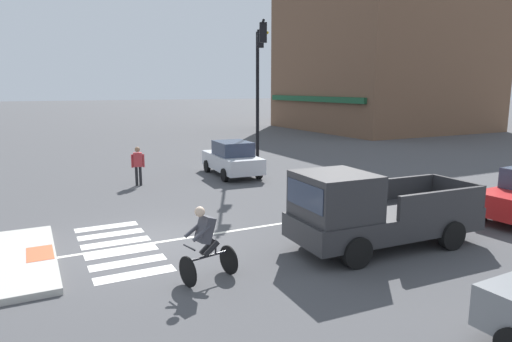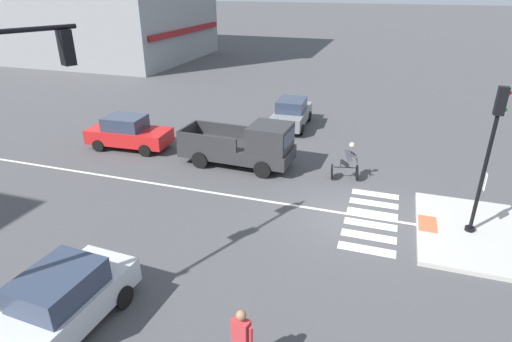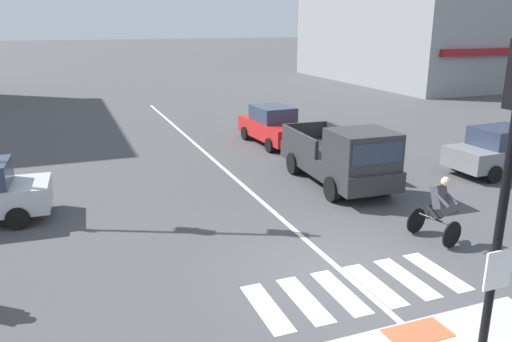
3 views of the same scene
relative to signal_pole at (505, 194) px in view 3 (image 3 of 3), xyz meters
name	(u,v)px [view 3 (image 3 of 3)]	position (x,y,z in m)	size (l,w,h in m)	color
ground_plane	(342,275)	(0.00, 3.79, -3.06)	(300.00, 300.00, 0.00)	#474749
tactile_pad_front	(418,333)	(0.00, 1.32, -2.91)	(1.10, 0.60, 0.01)	#DB5B38
signal_pole	(505,194)	(0.00, 0.00, 0.00)	(0.44, 0.38, 4.84)	black
crosswalk_stripe_a	(266,308)	(-1.98, 3.18, -3.06)	(0.44, 1.80, 0.01)	silver
crosswalk_stripe_b	(304,300)	(-1.19, 3.18, -3.06)	(0.44, 1.80, 0.01)	silver
crosswalk_stripe_c	(340,292)	(-0.40, 3.18, -3.06)	(0.44, 1.80, 0.01)	silver
crosswalk_stripe_d	(374,285)	(0.40, 3.18, -3.06)	(0.44, 1.80, 0.01)	silver
crosswalk_stripe_e	(406,278)	(1.19, 3.18, -3.06)	(0.44, 1.80, 0.01)	silver
crosswalk_stripe_f	(437,271)	(1.98, 3.18, -3.06)	(0.44, 1.80, 0.01)	silver
lane_centre_line	(213,159)	(0.08, 13.79, -3.06)	(0.14, 28.00, 0.01)	silver
car_grey_cross_right	(502,150)	(9.16, 8.40, -2.25)	(4.16, 1.97, 1.64)	slate
car_red_eastbound_far	(274,126)	(3.32, 15.34, -2.25)	(2.03, 4.19, 1.64)	red
pickup_truck_charcoal_eastbound_mid	(343,158)	(3.03, 8.98, -2.08)	(2.21, 5.17, 2.08)	#2D2D30
cyclist	(438,208)	(3.01, 4.49, -2.19)	(0.88, 1.21, 1.68)	black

